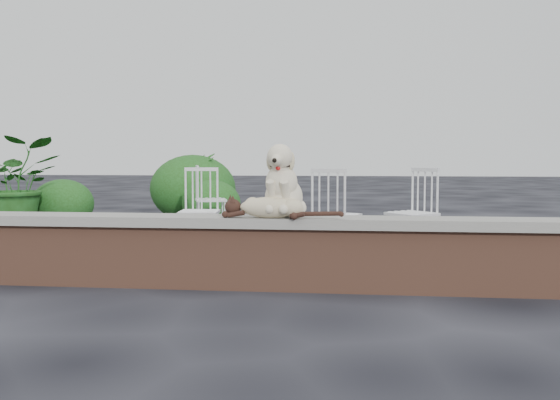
# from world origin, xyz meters

# --- Properties ---
(ground) EXTENTS (60.00, 60.00, 0.00)m
(ground) POSITION_xyz_m (0.00, 0.00, 0.00)
(ground) COLOR black
(ground) RESTS_ON ground
(brick_wall) EXTENTS (6.00, 0.30, 0.50)m
(brick_wall) POSITION_xyz_m (0.00, 0.00, 0.25)
(brick_wall) COLOR brown
(brick_wall) RESTS_ON ground
(capstone) EXTENTS (6.20, 0.40, 0.08)m
(capstone) POSITION_xyz_m (0.00, 0.00, 0.54)
(capstone) COLOR slate
(capstone) RESTS_ON brick_wall
(dog) EXTENTS (0.46, 0.56, 0.59)m
(dog) POSITION_xyz_m (0.46, 0.03, 0.87)
(dog) COLOR beige
(dog) RESTS_ON capstone
(cat) EXTENTS (1.14, 0.42, 0.19)m
(cat) POSITION_xyz_m (0.38, -0.12, 0.67)
(cat) COLOR #C4B18C
(cat) RESTS_ON capstone
(chair_e) EXTENTS (0.70, 0.70, 0.94)m
(chair_e) POSITION_xyz_m (-0.98, 3.64, 0.47)
(chair_e) COLOR white
(chair_e) RESTS_ON ground
(chair_c) EXTENTS (0.73, 0.73, 0.94)m
(chair_c) POSITION_xyz_m (0.84, 1.50, 0.47)
(chair_c) COLOR white
(chair_c) RESTS_ON ground
(chair_d) EXTENTS (0.79, 0.79, 0.94)m
(chair_d) POSITION_xyz_m (1.64, 1.79, 0.47)
(chair_d) COLOR white
(chair_d) RESTS_ON ground
(chair_b) EXTENTS (0.61, 0.61, 0.94)m
(chair_b) POSITION_xyz_m (-0.67, 1.73, 0.47)
(chair_b) COLOR white
(chair_b) RESTS_ON ground
(potted_plant_a) EXTENTS (1.56, 1.49, 1.35)m
(potted_plant_a) POSITION_xyz_m (-3.78, 3.45, 0.67)
(potted_plant_a) COLOR #1C4213
(potted_plant_a) RESTS_ON ground
(potted_plant_b) EXTENTS (0.88, 0.88, 1.12)m
(potted_plant_b) POSITION_xyz_m (-1.55, 5.32, 0.56)
(potted_plant_b) COLOR #1C4213
(potted_plant_b) RESTS_ON ground
(shrubbery) EXTENTS (3.19, 2.30, 1.16)m
(shrubbery) POSITION_xyz_m (-1.93, 5.04, 0.45)
(shrubbery) COLOR #1C4213
(shrubbery) RESTS_ON ground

